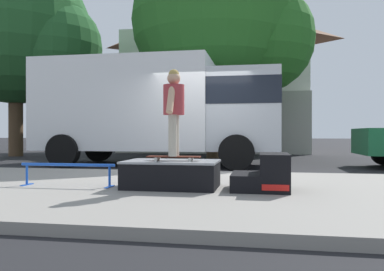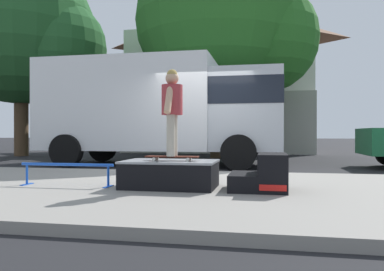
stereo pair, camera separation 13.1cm
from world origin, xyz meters
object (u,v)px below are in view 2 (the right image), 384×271
(kicker_ramp, at_px, (263,175))
(box_truck, at_px, (161,107))
(street_tree_main, at_px, (227,25))
(skateboard, at_px, (172,157))
(grind_rail, at_px, (67,169))
(street_tree_neighbour, at_px, (29,35))
(skater_kid, at_px, (172,105))
(skate_box, at_px, (170,173))

(kicker_ramp, distance_m, box_truck, 6.23)
(street_tree_main, bearing_deg, kicker_ramp, -80.87)
(skateboard, bearing_deg, grind_rail, -177.03)
(street_tree_main, height_order, street_tree_neighbour, street_tree_main)
(skater_kid, distance_m, box_truck, 5.59)
(kicker_ramp, bearing_deg, skate_box, 179.98)
(grind_rail, height_order, box_truck, box_truck)
(kicker_ramp, relative_size, skater_kid, 0.66)
(box_truck, distance_m, street_tree_main, 5.19)
(skate_box, distance_m, street_tree_neighbour, 12.87)
(grind_rail, bearing_deg, street_tree_neighbour, 126.94)
(kicker_ramp, xyz_separation_m, skateboard, (-1.32, -0.03, 0.24))
(skate_box, height_order, kicker_ramp, kicker_ramp)
(skater_kid, relative_size, box_truck, 0.18)
(grind_rail, bearing_deg, skateboard, 2.97)
(skateboard, xyz_separation_m, street_tree_main, (-0.12, 9.00, 4.46))
(grind_rail, xyz_separation_m, box_truck, (-0.02, 5.41, 1.32))
(grind_rail, height_order, skateboard, skateboard)
(street_tree_neighbour, bearing_deg, skater_kid, -46.57)
(kicker_ramp, xyz_separation_m, box_truck, (-2.98, 5.30, 1.37))
(skate_box, bearing_deg, grind_rail, -175.84)
(skate_box, xyz_separation_m, skateboard, (0.04, -0.03, 0.24))
(skateboard, relative_size, box_truck, 0.11)
(skate_box, xyz_separation_m, street_tree_main, (-0.08, 8.97, 4.70))
(grind_rail, bearing_deg, kicker_ramp, 2.25)
(skate_box, height_order, grind_rail, skate_box)
(skate_box, distance_m, skater_kid, 1.00)
(street_tree_main, bearing_deg, skateboard, -89.22)
(kicker_ramp, distance_m, skateboard, 1.34)
(skate_box, relative_size, grind_rail, 0.90)
(kicker_ramp, xyz_separation_m, grind_rail, (-2.96, -0.12, 0.05))
(grind_rail, distance_m, skater_kid, 1.90)
(skate_box, relative_size, street_tree_main, 0.16)
(skate_box, distance_m, street_tree_main, 10.12)
(skate_box, xyz_separation_m, box_truck, (-1.62, 5.30, 1.37))
(grind_rail, xyz_separation_m, skateboard, (1.64, 0.09, 0.19))
(skateboard, bearing_deg, skater_kid, 180.00)
(grind_rail, relative_size, skateboard, 1.92)
(kicker_ramp, height_order, box_truck, box_truck)
(street_tree_main, bearing_deg, skate_box, -89.46)
(kicker_ramp, height_order, street_tree_main, street_tree_main)
(kicker_ramp, bearing_deg, street_tree_neighbour, 137.76)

